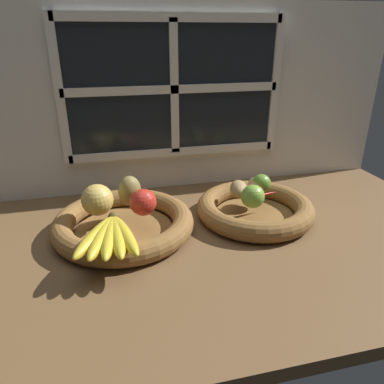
{
  "coord_description": "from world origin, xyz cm",
  "views": [
    {
      "loc": [
        -20.57,
        -79.6,
        45.96
      ],
      "look_at": [
        -0.91,
        1.69,
        9.25
      ],
      "focal_mm": 33.87,
      "sensor_mm": 36.0,
      "label": 1
    }
  ],
  "objects_px": {
    "potato_oblong": "(239,189)",
    "lime_near": "(253,196)",
    "potato_back": "(257,185)",
    "fruit_bowl_right": "(255,209)",
    "banana_bunch_front": "(110,236)",
    "apple_golden_left": "(97,200)",
    "chili_pepper": "(261,195)",
    "apple_red_right": "(143,203)",
    "pear_brown": "(130,191)",
    "fruit_bowl_left": "(124,224)",
    "lime_far": "(261,184)"
  },
  "relations": [
    {
      "from": "banana_bunch_front",
      "to": "apple_golden_left",
      "type": "bearing_deg",
      "value": 99.65
    },
    {
      "from": "banana_bunch_front",
      "to": "potato_oblong",
      "type": "xyz_separation_m",
      "value": [
        0.35,
        0.16,
        0.01
      ]
    },
    {
      "from": "potato_oblong",
      "to": "apple_golden_left",
      "type": "bearing_deg",
      "value": -177.13
    },
    {
      "from": "apple_red_right",
      "to": "pear_brown",
      "type": "height_order",
      "value": "pear_brown"
    },
    {
      "from": "potato_oblong",
      "to": "potato_back",
      "type": "bearing_deg",
      "value": 15.95
    },
    {
      "from": "potato_oblong",
      "to": "chili_pepper",
      "type": "bearing_deg",
      "value": -26.55
    },
    {
      "from": "potato_oblong",
      "to": "potato_back",
      "type": "distance_m",
      "value": 0.06
    },
    {
      "from": "banana_bunch_front",
      "to": "lime_far",
      "type": "height_order",
      "value": "lime_far"
    },
    {
      "from": "potato_back",
      "to": "lime_far",
      "type": "height_order",
      "value": "lime_far"
    },
    {
      "from": "banana_bunch_front",
      "to": "fruit_bowl_right",
      "type": "bearing_deg",
      "value": 18.41
    },
    {
      "from": "fruit_bowl_right",
      "to": "apple_red_right",
      "type": "bearing_deg",
      "value": -176.16
    },
    {
      "from": "lime_near",
      "to": "lime_far",
      "type": "distance_m",
      "value": 0.1
    },
    {
      "from": "apple_golden_left",
      "to": "lime_near",
      "type": "height_order",
      "value": "apple_golden_left"
    },
    {
      "from": "banana_bunch_front",
      "to": "potato_back",
      "type": "height_order",
      "value": "potato_back"
    },
    {
      "from": "lime_near",
      "to": "potato_back",
      "type": "bearing_deg",
      "value": 61.02
    },
    {
      "from": "apple_golden_left",
      "to": "lime_far",
      "type": "height_order",
      "value": "apple_golden_left"
    },
    {
      "from": "apple_golden_left",
      "to": "potato_back",
      "type": "relative_size",
      "value": 1.17
    },
    {
      "from": "fruit_bowl_right",
      "to": "fruit_bowl_left",
      "type": "bearing_deg",
      "value": 180.0
    },
    {
      "from": "fruit_bowl_left",
      "to": "pear_brown",
      "type": "bearing_deg",
      "value": 63.69
    },
    {
      "from": "apple_golden_left",
      "to": "lime_near",
      "type": "relative_size",
      "value": 1.28
    },
    {
      "from": "fruit_bowl_right",
      "to": "lime_near",
      "type": "height_order",
      "value": "lime_near"
    },
    {
      "from": "apple_red_right",
      "to": "lime_near",
      "type": "bearing_deg",
      "value": -4.38
    },
    {
      "from": "apple_red_right",
      "to": "pear_brown",
      "type": "distance_m",
      "value": 0.07
    },
    {
      "from": "fruit_bowl_right",
      "to": "lime_far",
      "type": "height_order",
      "value": "lime_far"
    },
    {
      "from": "apple_red_right",
      "to": "potato_back",
      "type": "distance_m",
      "value": 0.33
    },
    {
      "from": "fruit_bowl_right",
      "to": "apple_red_right",
      "type": "distance_m",
      "value": 0.31
    },
    {
      "from": "apple_red_right",
      "to": "potato_back",
      "type": "bearing_deg",
      "value": 11.74
    },
    {
      "from": "lime_far",
      "to": "apple_golden_left",
      "type": "bearing_deg",
      "value": -176.1
    },
    {
      "from": "potato_oblong",
      "to": "lime_near",
      "type": "bearing_deg",
      "value": -81.35
    },
    {
      "from": "apple_golden_left",
      "to": "lime_near",
      "type": "xyz_separation_m",
      "value": [
        0.38,
        -0.05,
        -0.01
      ]
    },
    {
      "from": "lime_far",
      "to": "chili_pepper",
      "type": "distance_m",
      "value": 0.05
    },
    {
      "from": "pear_brown",
      "to": "banana_bunch_front",
      "type": "relative_size",
      "value": 0.41
    },
    {
      "from": "potato_back",
      "to": "chili_pepper",
      "type": "height_order",
      "value": "potato_back"
    },
    {
      "from": "apple_golden_left",
      "to": "lime_far",
      "type": "bearing_deg",
      "value": 3.9
    },
    {
      "from": "fruit_bowl_left",
      "to": "apple_red_right",
      "type": "height_order",
      "value": "apple_red_right"
    },
    {
      "from": "fruit_bowl_right",
      "to": "potato_oblong",
      "type": "height_order",
      "value": "potato_oblong"
    },
    {
      "from": "pear_brown",
      "to": "banana_bunch_front",
      "type": "height_order",
      "value": "pear_brown"
    },
    {
      "from": "pear_brown",
      "to": "potato_back",
      "type": "relative_size",
      "value": 1.2
    },
    {
      "from": "fruit_bowl_left",
      "to": "potato_back",
      "type": "xyz_separation_m",
      "value": [
        0.37,
        0.05,
        0.05
      ]
    },
    {
      "from": "chili_pepper",
      "to": "potato_back",
      "type": "bearing_deg",
      "value": 70.29
    },
    {
      "from": "apple_red_right",
      "to": "potato_oblong",
      "type": "distance_m",
      "value": 0.27
    },
    {
      "from": "fruit_bowl_left",
      "to": "apple_golden_left",
      "type": "height_order",
      "value": "apple_golden_left"
    },
    {
      "from": "fruit_bowl_right",
      "to": "lime_far",
      "type": "relative_size",
      "value": 5.94
    },
    {
      "from": "chili_pepper",
      "to": "apple_red_right",
      "type": "bearing_deg",
      "value": 170.72
    },
    {
      "from": "pear_brown",
      "to": "banana_bunch_front",
      "type": "bearing_deg",
      "value": -108.0
    },
    {
      "from": "fruit_bowl_right",
      "to": "apple_golden_left",
      "type": "bearing_deg",
      "value": 178.42
    },
    {
      "from": "potato_oblong",
      "to": "lime_near",
      "type": "distance_m",
      "value": 0.07
    },
    {
      "from": "fruit_bowl_right",
      "to": "potato_oblong",
      "type": "xyz_separation_m",
      "value": [
        -0.04,
        0.03,
        0.05
      ]
    },
    {
      "from": "fruit_bowl_right",
      "to": "apple_golden_left",
      "type": "xyz_separation_m",
      "value": [
        -0.41,
        0.01,
        0.07
      ]
    },
    {
      "from": "apple_golden_left",
      "to": "lime_far",
      "type": "xyz_separation_m",
      "value": [
        0.44,
        0.03,
        -0.01
      ]
    }
  ]
}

